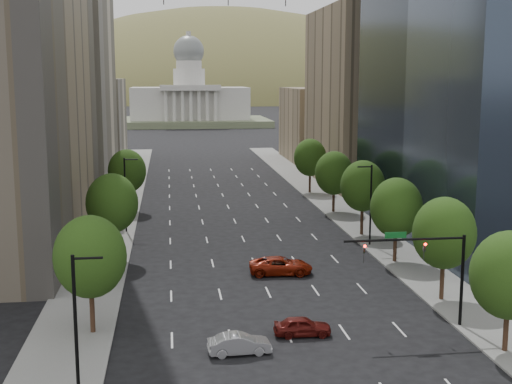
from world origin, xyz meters
name	(u,v)px	position (x,y,z in m)	size (l,w,h in m)	color
sidewalk_left	(106,242)	(-15.50, 60.00, 0.07)	(6.00, 200.00, 0.15)	slate
sidewalk_right	(374,234)	(15.50, 60.00, 0.07)	(6.00, 200.00, 0.15)	slate
midrise_cream_left	(67,82)	(-25.00, 103.00, 17.50)	(14.00, 30.00, 35.00)	beige
filler_left	(90,121)	(-25.00, 136.00, 9.00)	(14.00, 26.00, 18.00)	beige
parking_tan_right	(361,97)	(25.00, 100.00, 15.00)	(14.00, 30.00, 30.00)	#8C7759
filler_right	(319,124)	(25.00, 133.00, 8.00)	(14.00, 26.00, 16.00)	#8C7759
tree_right_0	(509,275)	(14.00, 25.00, 5.39)	(5.20, 5.20, 8.39)	#382316
tree_right_1	(444,233)	(14.00, 36.00, 5.75)	(5.20, 5.20, 8.75)	#382316
tree_right_2	(396,208)	(14.00, 48.00, 5.60)	(5.20, 5.20, 8.61)	#382316
tree_right_3	(363,186)	(14.00, 60.00, 5.89)	(5.20, 5.20, 8.89)	#382316
tree_right_4	(334,173)	(14.00, 74.00, 5.46)	(5.20, 5.20, 8.46)	#382316
tree_right_5	(310,158)	(14.00, 90.00, 5.75)	(5.20, 5.20, 8.75)	#382316
tree_left_0	(90,257)	(-14.00, 32.00, 5.75)	(5.20, 5.20, 8.75)	#382316
tree_left_1	(112,203)	(-14.00, 52.00, 5.96)	(5.20, 5.20, 8.97)	#382316
tree_left_2	(127,171)	(-14.00, 78.00, 5.68)	(5.20, 5.20, 8.68)	#382316
streetlight_rn	(370,203)	(13.44, 55.00, 4.84)	(1.70, 0.20, 9.00)	black
streetlight_ls	(77,329)	(-13.44, 20.00, 4.84)	(1.70, 0.20, 9.00)	black
streetlight_ln	(126,193)	(-13.44, 65.00, 4.84)	(1.70, 0.20, 9.00)	black
traffic_signal	(431,261)	(10.53, 30.00, 5.17)	(9.12, 0.40, 7.38)	black
capitol	(190,103)	(0.00, 249.71, 8.58)	(60.00, 40.00, 35.20)	#596647
foothills	(217,140)	(34.67, 599.39, -37.78)	(720.00, 413.00, 263.00)	olive
car_maroon	(302,326)	(1.00, 29.71, 0.70)	(1.66, 4.12, 1.40)	#54110E
car_silver	(239,344)	(-3.84, 26.99, 0.70)	(1.48, 4.26, 1.40)	#9E9EA3
car_red_far	(281,266)	(1.98, 45.33, 0.83)	(2.75, 5.96, 1.66)	maroon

